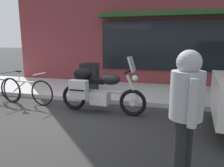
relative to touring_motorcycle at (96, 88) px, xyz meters
name	(u,v)px	position (x,y,z in m)	size (l,w,h in m)	color
ground_plane	(65,116)	(-0.64, -0.44, -0.60)	(80.00, 80.00, 0.00)	#2C2C2C
touring_motorcycle	(96,88)	(0.00, 0.00, 0.00)	(2.18, 0.62, 1.40)	black
parked_bicycle	(26,90)	(-2.16, 0.20, -0.22)	(1.80, 0.48, 0.94)	black
pedestrian_walking	(186,103)	(1.90, -2.30, 0.44)	(0.45, 0.55, 1.65)	black
sandwich_board_sign	(90,77)	(-0.80, 1.63, -0.02)	(0.55, 0.41, 0.91)	black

